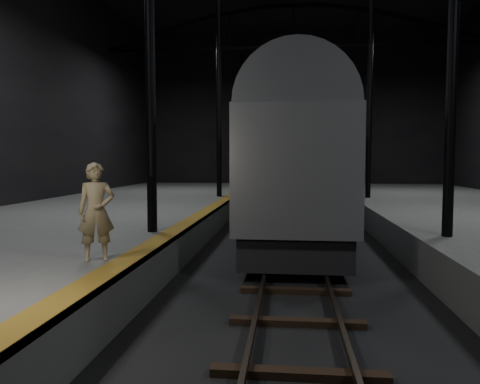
# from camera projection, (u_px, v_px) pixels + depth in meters

# --- Properties ---
(ground) EXTENTS (44.00, 44.00, 0.00)m
(ground) POSITION_uv_depth(u_px,v_px,m) (293.00, 244.00, 16.18)
(ground) COLOR black
(ground) RESTS_ON ground
(platform_left) EXTENTS (9.00, 43.80, 1.00)m
(platform_left) POSITION_uv_depth(u_px,v_px,m) (85.00, 227.00, 16.93)
(platform_left) COLOR #555553
(platform_left) RESTS_ON ground
(tactile_strip) EXTENTS (0.50, 43.80, 0.01)m
(tactile_strip) POSITION_uv_depth(u_px,v_px,m) (201.00, 214.00, 16.45)
(tactile_strip) COLOR brown
(tactile_strip) RESTS_ON platform_left
(track) EXTENTS (2.40, 43.00, 0.24)m
(track) POSITION_uv_depth(u_px,v_px,m) (293.00, 242.00, 16.17)
(track) COLOR #3F3328
(track) RESTS_ON ground
(train) EXTENTS (3.13, 20.89, 5.58)m
(train) POSITION_uv_depth(u_px,v_px,m) (293.00, 155.00, 20.82)
(train) COLOR #A7AAAF
(train) RESTS_ON ground
(woman) EXTENTS (0.81, 0.69, 1.87)m
(woman) POSITION_uv_depth(u_px,v_px,m) (96.00, 212.00, 8.88)
(woman) COLOR #95835B
(woman) RESTS_ON platform_left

